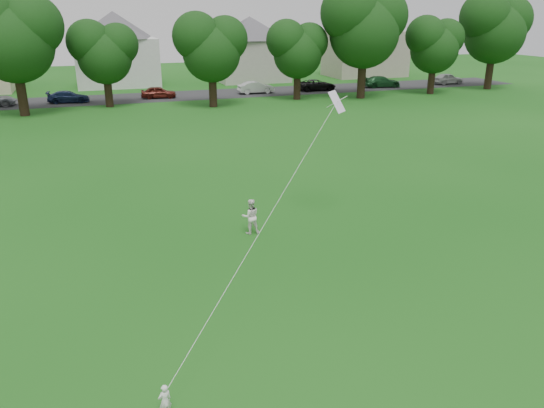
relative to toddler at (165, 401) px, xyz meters
name	(u,v)px	position (x,y,z in m)	size (l,w,h in m)	color
ground	(240,305)	(2.75, 3.87, -0.40)	(160.00, 160.00, 0.00)	#144E12
street	(126,98)	(2.75, 45.87, -0.40)	(90.00, 7.00, 0.01)	#2D2D30
toddler	(165,401)	(0.00, 0.00, 0.00)	(0.30, 0.19, 0.81)	silver
older_boy	(251,216)	(4.61, 8.97, 0.30)	(0.68, 0.53, 1.40)	white
kite	(276,204)	(4.16, 4.73, 2.31)	(4.67, 5.22, 13.30)	white
tree_row	(168,33)	(6.30, 38.82, 6.01)	(80.91, 8.71, 11.12)	black
parked_cars	(174,91)	(7.36, 44.87, 0.22)	(70.53, 2.30, 1.29)	black
house_row	(131,41)	(4.51, 55.87, 4.60)	(77.19, 14.20, 10.50)	silver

